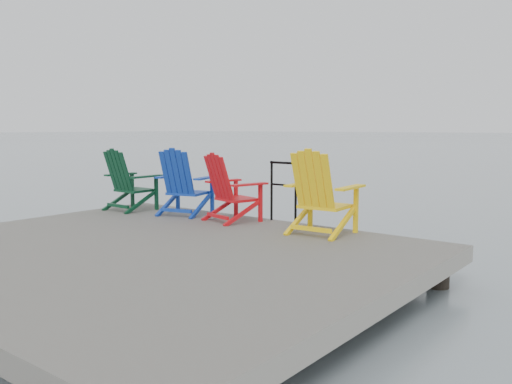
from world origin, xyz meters
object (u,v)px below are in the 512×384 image
Objects in this scene: chair_blue at (184,182)px; chair_yellow at (320,192)px; chair_green at (128,180)px; chair_red at (230,188)px; handrail at (283,186)px.

chair_yellow is at bearing -14.58° from chair_blue.
chair_green reaches higher than chair_red.
chair_green is 3.66m from chair_yellow.
chair_yellow is (2.56, -0.01, 0.02)m from chair_blue.
handrail is at bearing 2.31° from chair_blue.
chair_yellow reaches higher than chair_blue.
chair_yellow is (0.94, -0.49, 0.01)m from handrail.
chair_blue is (1.09, 0.23, 0.01)m from chair_green.
chair_red is at bearing 175.86° from chair_yellow.
chair_blue is at bearing -163.34° from handrail.
chair_blue is (-1.62, -0.48, -0.01)m from handrail.
chair_yellow reaches higher than handrail.
chair_blue is at bearing 176.22° from chair_yellow.
chair_blue is 0.98m from chair_red.
handrail is 1.69m from chair_blue.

